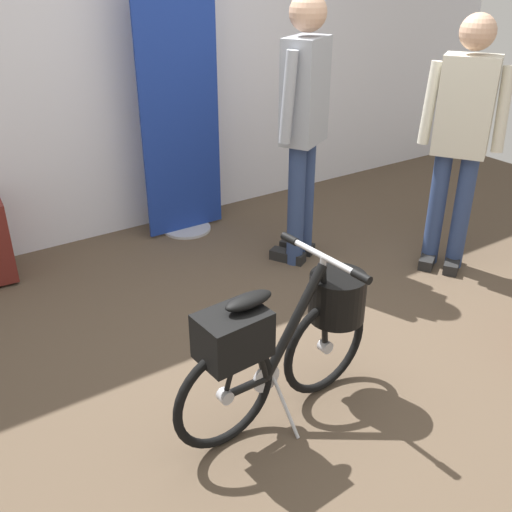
# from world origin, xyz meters

# --- Properties ---
(ground_plane) EXTENTS (7.46, 7.46, 0.00)m
(ground_plane) POSITION_xyz_m (0.00, 0.00, 0.00)
(ground_plane) COLOR brown
(back_wall) EXTENTS (7.46, 0.10, 2.74)m
(back_wall) POSITION_xyz_m (0.00, 2.10, 1.37)
(back_wall) COLOR silver
(back_wall) RESTS_ON ground_plane
(floor_banner_stand) EXTENTS (0.60, 0.36, 1.86)m
(floor_banner_stand) POSITION_xyz_m (0.26, 1.77, 0.84)
(floor_banner_stand) COLOR #B7B7BC
(floor_banner_stand) RESTS_ON ground_plane
(folding_bike_foreground) EXTENTS (1.07, 0.53, 0.76)m
(folding_bike_foreground) POSITION_xyz_m (-0.29, -0.25, 0.41)
(folding_bike_foreground) COLOR black
(folding_bike_foreground) RESTS_ON ground_plane
(visitor_near_wall) EXTENTS (0.47, 0.37, 1.70)m
(visitor_near_wall) POSITION_xyz_m (0.69, 0.93, 0.98)
(visitor_near_wall) COLOR navy
(visitor_near_wall) RESTS_ON ground_plane
(visitor_browsing) EXTENTS (0.38, 0.45, 1.59)m
(visitor_browsing) POSITION_xyz_m (1.45, 0.33, 0.90)
(visitor_browsing) COLOR navy
(visitor_browsing) RESTS_ON ground_plane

